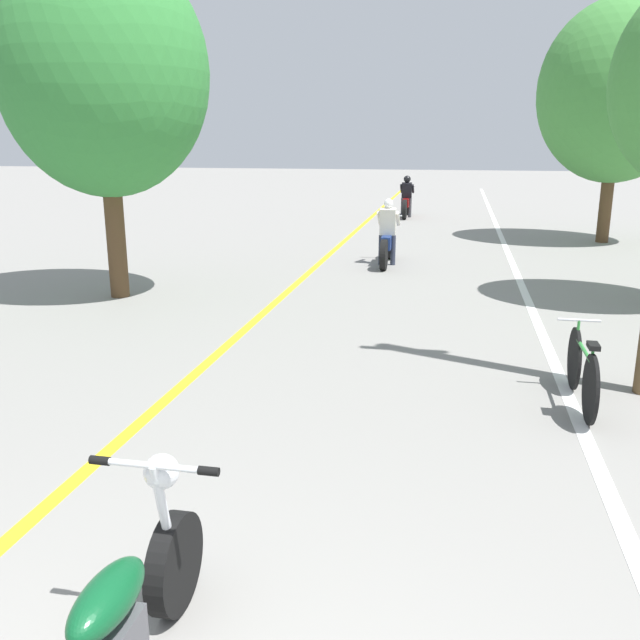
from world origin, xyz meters
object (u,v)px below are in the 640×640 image
(roadside_tree_left, at_px, (103,74))
(motorcycle_foreground, at_px, (116,627))
(motorcycle_rider_far, at_px, (406,201))
(bicycle_parked, at_px, (582,371))
(roadside_tree_right_far, at_px, (618,92))
(motorcycle_rider_lead, at_px, (387,240))

(roadside_tree_left, bearing_deg, motorcycle_foreground, -62.73)
(motorcycle_foreground, relative_size, motorcycle_rider_far, 0.95)
(motorcycle_foreground, xyz_separation_m, bicycle_parked, (2.84, 4.46, -0.04))
(bicycle_parked, bearing_deg, roadside_tree_left, 152.47)
(bicycle_parked, bearing_deg, roadside_tree_right_far, 78.37)
(roadside_tree_left, height_order, motorcycle_rider_lead, roadside_tree_left)
(motorcycle_foreground, bearing_deg, motorcycle_rider_far, 90.60)
(motorcycle_foreground, distance_m, motorcycle_rider_lead, 12.14)
(motorcycle_rider_lead, xyz_separation_m, motorcycle_rider_far, (-0.29, 9.33, 0.01))
(roadside_tree_right_far, xyz_separation_m, bicycle_parked, (-2.48, -12.07, -3.43))
(roadside_tree_left, xyz_separation_m, motorcycle_foreground, (4.18, -8.12, -3.25))
(motorcycle_rider_far, bearing_deg, roadside_tree_right_far, -41.67)
(motorcycle_foreground, xyz_separation_m, motorcycle_rider_far, (-0.23, 21.46, 0.13))
(motorcycle_foreground, bearing_deg, motorcycle_rider_lead, 89.72)
(bicycle_parked, bearing_deg, motorcycle_rider_far, 100.22)
(roadside_tree_left, relative_size, motorcycle_foreground, 2.75)
(bicycle_parked, bearing_deg, motorcycle_rider_lead, 109.89)
(roadside_tree_right_far, xyz_separation_m, motorcycle_rider_far, (-5.55, 4.94, -3.25))
(roadside_tree_right_far, xyz_separation_m, motorcycle_rider_lead, (-5.26, -4.39, -3.27))
(roadside_tree_left, height_order, motorcycle_rider_far, roadside_tree_left)
(roadside_tree_right_far, height_order, motorcycle_foreground, roadside_tree_right_far)
(motorcycle_foreground, bearing_deg, roadside_tree_right_far, 72.14)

